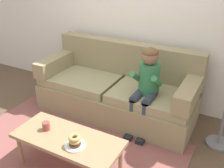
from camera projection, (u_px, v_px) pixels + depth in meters
ground at (79, 141)px, 3.23m from camera, size 10.00×10.00×0.00m
wall_back at (130, 8)px, 3.72m from camera, size 8.00×0.10×2.80m
area_rug at (67, 153)px, 3.03m from camera, size 2.60×1.67×0.01m
couch at (118, 90)px, 3.71m from camera, size 2.19×0.90×0.97m
coffee_table at (68, 141)px, 2.66m from camera, size 1.14×0.49×0.42m
person_child at (147, 83)px, 3.19m from camera, size 0.34×0.58×1.10m
plate at (75, 145)px, 2.52m from camera, size 0.21×0.21×0.01m
donut at (75, 143)px, 2.51m from camera, size 0.15×0.15×0.04m
donut_second at (75, 140)px, 2.49m from camera, size 0.17×0.17×0.04m
donut_third at (74, 137)px, 2.48m from camera, size 0.14×0.14×0.04m
mug at (46, 126)px, 2.74m from camera, size 0.08×0.08×0.09m
toy_controller at (50, 129)px, 3.42m from camera, size 0.23×0.09×0.05m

